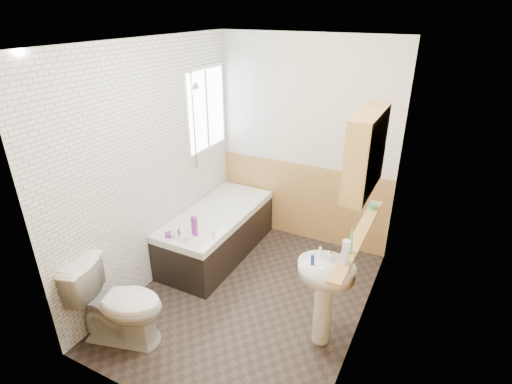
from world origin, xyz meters
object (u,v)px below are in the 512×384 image
sink (325,287)px  medicine_cabinet (366,152)px  pine_shelf (359,236)px  bathtub (217,232)px  toilet (119,303)px

sink → medicine_cabinet: 1.21m
medicine_cabinet → sink: bearing=-137.9°
sink → pine_shelf: pine_shelf is taller
bathtub → sink: 1.77m
pine_shelf → medicine_cabinet: bearing=172.3°
bathtub → medicine_cabinet: size_ratio=2.36×
toilet → pine_shelf: (1.80, 0.94, 0.67)m
toilet → pine_shelf: 2.14m
pine_shelf → medicine_cabinet: size_ratio=2.03×
bathtub → medicine_cabinet: 2.37m
sink → bathtub: bearing=153.1°
toilet → pine_shelf: size_ratio=0.58×
bathtub → medicine_cabinet: (1.74, -0.61, 1.48)m
sink → medicine_cabinet: (0.17, 0.16, 1.19)m
pine_shelf → medicine_cabinet: 0.71m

